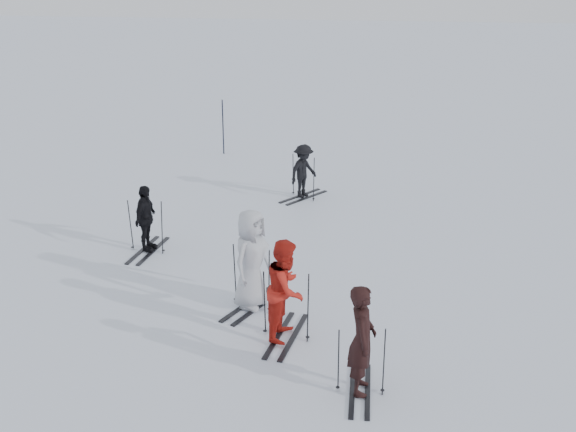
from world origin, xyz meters
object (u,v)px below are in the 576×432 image
at_px(skier_red, 286,290).
at_px(skier_uphill_far, 303,172).
at_px(skier_grey, 251,260).
at_px(skier_uphill_left, 146,220).
at_px(skier_near_dark, 362,341).
at_px(piste_marker, 223,127).

xyz_separation_m(skier_red, skier_uphill_far, (-0.67, 7.93, -0.18)).
xyz_separation_m(skier_grey, skier_uphill_far, (0.17, 6.83, -0.24)).
relative_size(skier_red, skier_grey, 0.94).
bearing_deg(skier_uphill_far, skier_uphill_left, 178.97).
bearing_deg(skier_near_dark, skier_red, 40.80).
bearing_deg(skier_near_dark, skier_uphill_left, 44.28).
relative_size(skier_grey, piste_marker, 1.06).
height_order(skier_grey, skier_uphill_far, skier_grey).
xyz_separation_m(skier_grey, piste_marker, (-3.16, 11.11, -0.06)).
bearing_deg(piste_marker, skier_near_dark, -68.44).
xyz_separation_m(skier_red, skier_uphill_left, (-3.83, 3.50, -0.15)).
height_order(skier_grey, piste_marker, skier_grey).
distance_m(skier_near_dark, skier_uphill_left, 7.30).
height_order(skier_near_dark, skier_uphill_far, skier_near_dark).
distance_m(skier_near_dark, skier_grey, 3.50).
height_order(skier_uphill_left, skier_uphill_far, skier_uphill_left).
xyz_separation_m(skier_near_dark, skier_red, (-1.44, 1.56, 0.02)).
distance_m(skier_grey, skier_uphill_far, 6.84).
relative_size(skier_red, skier_uphill_left, 1.19).
distance_m(skier_near_dark, piste_marker, 14.80).
relative_size(skier_uphill_far, piste_marker, 0.81).
bearing_deg(skier_near_dark, skier_grey, 38.91).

